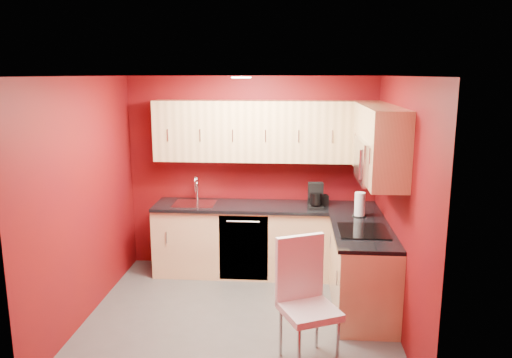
# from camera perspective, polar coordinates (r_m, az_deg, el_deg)

# --- Properties ---
(floor) EXTENTS (3.20, 3.20, 0.00)m
(floor) POSITION_cam_1_polar(r_m,az_deg,el_deg) (5.49, -1.87, -15.41)
(floor) COLOR #494744
(floor) RESTS_ON ground
(ceiling) EXTENTS (3.20, 3.20, 0.00)m
(ceiling) POSITION_cam_1_polar(r_m,az_deg,el_deg) (4.88, -2.07, 11.67)
(ceiling) COLOR white
(ceiling) RESTS_ON wall_back
(wall_back) EXTENTS (3.20, 0.00, 3.20)m
(wall_back) POSITION_cam_1_polar(r_m,az_deg,el_deg) (6.50, -0.50, 0.64)
(wall_back) COLOR #630B09
(wall_back) RESTS_ON floor
(wall_front) EXTENTS (3.20, 0.00, 3.20)m
(wall_front) POSITION_cam_1_polar(r_m,az_deg,el_deg) (3.62, -4.61, -8.66)
(wall_front) COLOR #630B09
(wall_front) RESTS_ON floor
(wall_left) EXTENTS (0.00, 3.00, 3.00)m
(wall_left) POSITION_cam_1_polar(r_m,az_deg,el_deg) (5.45, -18.93, -2.22)
(wall_left) COLOR #630B09
(wall_left) RESTS_ON floor
(wall_right) EXTENTS (0.00, 3.00, 3.00)m
(wall_right) POSITION_cam_1_polar(r_m,az_deg,el_deg) (5.12, 16.15, -2.93)
(wall_right) COLOR #630B09
(wall_right) RESTS_ON floor
(base_cabinets_back) EXTENTS (2.80, 0.60, 0.87)m
(base_cabinets_back) POSITION_cam_1_polar(r_m,az_deg,el_deg) (6.41, 1.07, -7.08)
(base_cabinets_back) COLOR #ECC887
(base_cabinets_back) RESTS_ON floor
(base_cabinets_right) EXTENTS (0.60, 1.30, 0.87)m
(base_cabinets_right) POSITION_cam_1_polar(r_m,az_deg,el_deg) (5.56, 12.06, -10.39)
(base_cabinets_right) COLOR #ECC887
(base_cabinets_right) RESTS_ON floor
(countertop_back) EXTENTS (2.80, 0.63, 0.04)m
(countertop_back) POSITION_cam_1_polar(r_m,az_deg,el_deg) (6.26, 1.08, -3.18)
(countertop_back) COLOR black
(countertop_back) RESTS_ON base_cabinets_back
(countertop_right) EXTENTS (0.63, 1.27, 0.04)m
(countertop_right) POSITION_cam_1_polar(r_m,az_deg,el_deg) (5.39, 12.14, -5.97)
(countertop_right) COLOR black
(countertop_right) RESTS_ON base_cabinets_right
(upper_cabinets_back) EXTENTS (2.80, 0.35, 0.75)m
(upper_cabinets_back) POSITION_cam_1_polar(r_m,az_deg,el_deg) (6.22, 1.19, 5.50)
(upper_cabinets_back) COLOR #E3BE80
(upper_cabinets_back) RESTS_ON wall_back
(upper_cabinets_right) EXTENTS (0.35, 1.55, 0.75)m
(upper_cabinets_right) POSITION_cam_1_polar(r_m,az_deg,el_deg) (5.40, 13.79, 4.84)
(upper_cabinets_right) COLOR #E3BE80
(upper_cabinets_right) RESTS_ON wall_right
(microwave) EXTENTS (0.42, 0.76, 0.42)m
(microwave) POSITION_cam_1_polar(r_m,az_deg,el_deg) (5.19, 13.75, 2.03)
(microwave) COLOR silver
(microwave) RESTS_ON upper_cabinets_right
(cooktop) EXTENTS (0.50, 0.55, 0.01)m
(cooktop) POSITION_cam_1_polar(r_m,az_deg,el_deg) (5.35, 12.14, -5.83)
(cooktop) COLOR black
(cooktop) RESTS_ON countertop_right
(sink) EXTENTS (0.52, 0.42, 0.35)m
(sink) POSITION_cam_1_polar(r_m,az_deg,el_deg) (6.38, -7.01, -2.48)
(sink) COLOR silver
(sink) RESTS_ON countertop_back
(dishwasher_front) EXTENTS (0.60, 0.02, 0.82)m
(dishwasher_front) POSITION_cam_1_polar(r_m,az_deg,el_deg) (6.15, -1.43, -7.89)
(dishwasher_front) COLOR black
(dishwasher_front) RESTS_ON base_cabinets_back
(downlight) EXTENTS (0.20, 0.20, 0.01)m
(downlight) POSITION_cam_1_polar(r_m,az_deg,el_deg) (5.18, -1.69, 11.52)
(downlight) COLOR white
(downlight) RESTS_ON ceiling
(coffee_maker) EXTENTS (0.20, 0.26, 0.30)m
(coffee_maker) POSITION_cam_1_polar(r_m,az_deg,el_deg) (6.13, 6.88, -1.92)
(coffee_maker) COLOR black
(coffee_maker) RESTS_ON countertop_back
(napkin_holder) EXTENTS (0.14, 0.14, 0.13)m
(napkin_holder) POSITION_cam_1_polar(r_m,az_deg,el_deg) (6.31, 7.68, -2.38)
(napkin_holder) COLOR black
(napkin_holder) RESTS_ON countertop_back
(paper_towel) EXTENTS (0.16, 0.16, 0.28)m
(paper_towel) POSITION_cam_1_polar(r_m,az_deg,el_deg) (5.86, 11.77, -2.86)
(paper_towel) COLOR silver
(paper_towel) RESTS_ON countertop_right
(dining_chair) EXTENTS (0.61, 0.62, 1.12)m
(dining_chair) POSITION_cam_1_polar(r_m,az_deg,el_deg) (4.49, 6.10, -14.01)
(dining_chair) COLOR silver
(dining_chair) RESTS_ON floor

